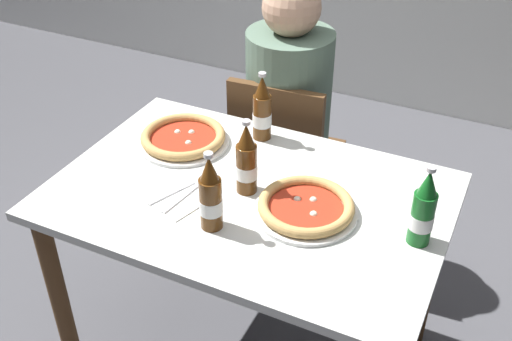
# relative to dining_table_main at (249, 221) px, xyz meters

# --- Properties ---
(dining_table_main) EXTENTS (1.20, 0.80, 0.75)m
(dining_table_main) POSITION_rel_dining_table_main_xyz_m (0.00, 0.00, 0.00)
(dining_table_main) COLOR silver
(dining_table_main) RESTS_ON ground_plane
(chair_behind_table) EXTENTS (0.43, 0.43, 0.85)m
(chair_behind_table) POSITION_rel_dining_table_main_xyz_m (-0.14, 0.61, -0.15)
(chair_behind_table) COLOR brown
(chair_behind_table) RESTS_ON ground_plane
(diner_seated) EXTENTS (0.34, 0.34, 1.21)m
(diner_seated) POSITION_rel_dining_table_main_xyz_m (-0.15, 0.66, -0.05)
(diner_seated) COLOR #2D3342
(diner_seated) RESTS_ON ground_plane
(pizza_margherita_near) EXTENTS (0.31, 0.31, 0.04)m
(pizza_margherita_near) POSITION_rel_dining_table_main_xyz_m (0.19, -0.02, 0.14)
(pizza_margherita_near) COLOR white
(pizza_margherita_near) RESTS_ON dining_table_main
(pizza_marinara_far) EXTENTS (0.32, 0.32, 0.04)m
(pizza_marinara_far) POSITION_rel_dining_table_main_xyz_m (-0.33, 0.16, 0.14)
(pizza_marinara_far) COLOR white
(pizza_marinara_far) RESTS_ON dining_table_main
(beer_bottle_left) EXTENTS (0.07, 0.07, 0.25)m
(beer_bottle_left) POSITION_rel_dining_table_main_xyz_m (-0.10, 0.31, 0.22)
(beer_bottle_left) COLOR #512D0F
(beer_bottle_left) RESTS_ON dining_table_main
(beer_bottle_center) EXTENTS (0.07, 0.07, 0.25)m
(beer_bottle_center) POSITION_rel_dining_table_main_xyz_m (-0.01, 0.01, 0.22)
(beer_bottle_center) COLOR #512D0F
(beer_bottle_center) RESTS_ON dining_table_main
(beer_bottle_right) EXTENTS (0.07, 0.07, 0.25)m
(beer_bottle_right) POSITION_rel_dining_table_main_xyz_m (0.52, -0.00, 0.22)
(beer_bottle_right) COLOR #14591E
(beer_bottle_right) RESTS_ON dining_table_main
(beer_bottle_extra) EXTENTS (0.07, 0.07, 0.25)m
(beer_bottle_extra) POSITION_rel_dining_table_main_xyz_m (-0.02, -0.19, 0.22)
(beer_bottle_extra) COLOR #512D0F
(beer_bottle_extra) RESTS_ON dining_table_main
(napkin_with_cutlery) EXTENTS (0.22, 0.22, 0.01)m
(napkin_with_cutlery) POSITION_rel_dining_table_main_xyz_m (-0.19, -0.11, 0.12)
(napkin_with_cutlery) COLOR white
(napkin_with_cutlery) RESTS_ON dining_table_main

